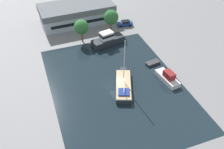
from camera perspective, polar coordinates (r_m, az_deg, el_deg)
The scene contains 10 objects.
ground_plane at distance 55.48m, azimuth 1.02°, elevation -2.58°, with size 440.00×440.00×0.00m, color slate.
water_canal at distance 55.48m, azimuth 1.02°, elevation -2.58°, with size 28.12×38.55×0.01m, color black.
warehouse_building at distance 80.23m, azimuth -8.09°, elevation 13.71°, with size 22.70×11.74×5.59m.
quay_tree_near_building at distance 72.71m, azimuth -0.21°, elevation 12.93°, with size 4.23×4.23×6.84m.
quay_tree_by_water at distance 68.74m, azimuth -7.03°, elevation 10.72°, with size 4.00×4.00×6.46m.
parked_car at distance 78.02m, azimuth 3.02°, elevation 11.63°, with size 4.83×2.49×1.66m.
sailboat_moored at distance 54.62m, azimuth 2.63°, elevation -2.48°, with size 6.63×11.29×11.74m.
motor_cruiser at distance 68.43m, azimuth -1.01°, elevation 7.94°, with size 9.57×5.02×3.84m.
small_dinghy at distance 62.33m, azimuth 9.29°, elevation 2.65°, with size 3.79×2.19×0.64m.
cabin_boat at distance 57.59m, azimuth 12.63°, elevation -0.66°, with size 3.18×6.90×2.62m.
Camera 1 is at (-15.02, -38.43, 37.08)m, focal length 40.00 mm.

